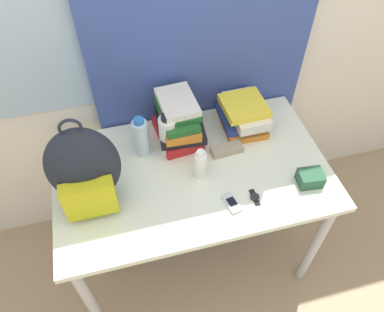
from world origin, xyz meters
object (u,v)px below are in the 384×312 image
Objects in this scene: cell_phone at (232,203)px; sunglasses_case at (227,149)px; book_stack_left at (178,121)px; camera_pouch at (310,178)px; wristwatch at (255,197)px; backpack at (84,170)px; sunscreen_bottle at (201,165)px; sports_bottle at (168,135)px; book_stack_center at (243,114)px; water_bottle at (141,137)px.

sunglasses_case is (0.07, 0.28, 0.01)m from cell_phone.
book_stack_left reaches higher than camera_pouch.
wristwatch is (0.23, -0.44, -0.10)m from book_stack_left.
backpack reaches higher than sunglasses_case.
book_stack_left is 1.87× the size of sunscreen_bottle.
cell_phone is 0.70× the size of sunglasses_case.
backpack is 0.51m from book_stack_left.
book_stack_left is at bearing 49.51° from sports_bottle.
book_stack_center is 2.51× the size of camera_pouch.
water_bottle is 0.57m from wristwatch.
backpack is 1.51× the size of book_stack_left.
wristwatch is at bearing -62.19° from book_stack_left.
sports_bottle is 1.99× the size of camera_pouch.
backpack reaches higher than book_stack_left.
sports_bottle is 0.48m from wristwatch.
sports_bottle reaches higher than sunglasses_case.
sunscreen_bottle is 0.20m from sunglasses_case.
cell_phone is (0.56, -0.18, -0.18)m from backpack.
backpack reaches higher than cell_phone.
wristwatch is at bearing -50.59° from sports_bottle.
backpack is 0.82m from book_stack_center.
backpack is 5.30× the size of wristwatch.
sports_bottle reaches higher than book_stack_center.
backpack is 0.71m from wristwatch.
cell_phone is at bearing -64.50° from sunscreen_bottle.
sports_bottle is 0.42m from cell_phone.
sunglasses_case is at bearing -130.20° from book_stack_center.
wristwatch is at bearing 2.48° from cell_phone.
sunscreen_bottle is at bearing 160.42° from camera_pouch.
cell_phone is at bearing -103.93° from sunglasses_case.
water_bottle is (0.25, 0.20, -0.09)m from backpack.
water_bottle is 0.40m from sunglasses_case.
wristwatch is (-0.26, -0.02, -0.03)m from camera_pouch.
water_bottle reaches higher than cell_phone.
book_stack_center is 1.77× the size of sunscreen_bottle.
book_stack_left is at bearing 98.15° from sunscreen_bottle.
book_stack_left is 0.26m from sunscreen_bottle.
sunglasses_case reaches higher than wristwatch.
book_stack_left is at bearing 16.98° from water_bottle.
camera_pouch is (0.68, -0.36, -0.07)m from water_bottle.
cell_phone is 1.26× the size of wristwatch.
book_stack_center reaches higher than cell_phone.
sunscreen_bottle is (0.10, -0.18, -0.03)m from sports_bottle.
sports_bottle is (0.37, 0.18, -0.08)m from backpack.
cell_phone is 0.37m from camera_pouch.
water_bottle is at bearing 151.91° from camera_pouch.
water_bottle is (-0.52, -0.06, 0.03)m from book_stack_center.
sports_bottle is (0.12, -0.02, 0.00)m from water_bottle.
camera_pouch is at bearing -28.09° from water_bottle.
backpack is 4.00× the size of camera_pouch.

